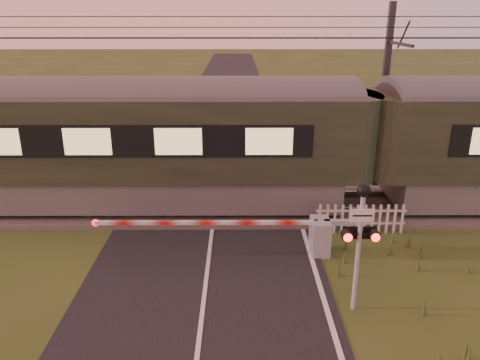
{
  "coord_description": "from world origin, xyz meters",
  "views": [
    {
      "loc": [
        0.79,
        -8.0,
        6.2
      ],
      "look_at": [
        0.84,
        3.2,
        2.19
      ],
      "focal_mm": 35.0,
      "sensor_mm": 36.0,
      "label": 1
    }
  ],
  "objects_px": {
    "train": "(367,142)",
    "crossing_signal": "(361,225)",
    "boom_gate": "(305,234)",
    "catenary_mast": "(384,95)",
    "picket_fence": "(361,219)"
  },
  "relations": [
    {
      "from": "train",
      "to": "crossing_signal",
      "type": "relative_size",
      "value": 14.66
    },
    {
      "from": "train",
      "to": "crossing_signal",
      "type": "bearing_deg",
      "value": -105.69
    },
    {
      "from": "boom_gate",
      "to": "crossing_signal",
      "type": "xyz_separation_m",
      "value": [
        0.73,
        -2.59,
        1.48
      ]
    },
    {
      "from": "boom_gate",
      "to": "catenary_mast",
      "type": "relative_size",
      "value": 1.07
    },
    {
      "from": "train",
      "to": "picket_fence",
      "type": "bearing_deg",
      "value": -105.08
    },
    {
      "from": "train",
      "to": "boom_gate",
      "type": "bearing_deg",
      "value": -126.98
    },
    {
      "from": "train",
      "to": "crossing_signal",
      "type": "xyz_separation_m",
      "value": [
        -1.59,
        -5.67,
        -0.27
      ]
    },
    {
      "from": "crossing_signal",
      "to": "catenary_mast",
      "type": "xyz_separation_m",
      "value": [
        2.68,
        7.89,
        1.4
      ]
    },
    {
      "from": "train",
      "to": "catenary_mast",
      "type": "bearing_deg",
      "value": 63.88
    },
    {
      "from": "crossing_signal",
      "to": "picket_fence",
      "type": "height_order",
      "value": "crossing_signal"
    },
    {
      "from": "picket_fence",
      "to": "catenary_mast",
      "type": "height_order",
      "value": "catenary_mast"
    },
    {
      "from": "boom_gate",
      "to": "picket_fence",
      "type": "bearing_deg",
      "value": 33.33
    },
    {
      "from": "crossing_signal",
      "to": "train",
      "type": "bearing_deg",
      "value": 74.31
    },
    {
      "from": "picket_fence",
      "to": "catenary_mast",
      "type": "relative_size",
      "value": 0.41
    },
    {
      "from": "train",
      "to": "crossing_signal",
      "type": "distance_m",
      "value": 5.9
    }
  ]
}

